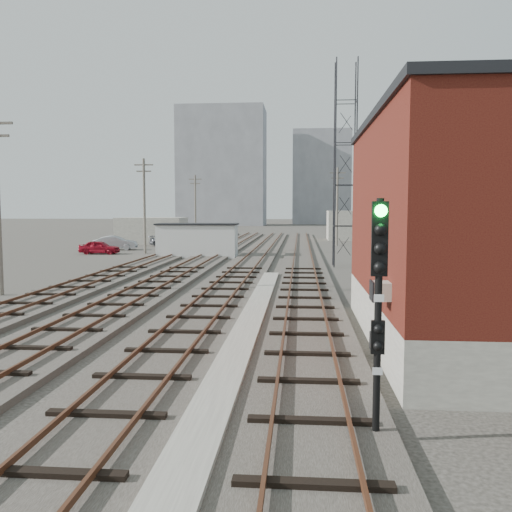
# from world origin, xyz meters

# --- Properties ---
(ground) EXTENTS (320.00, 320.00, 0.00)m
(ground) POSITION_xyz_m (0.00, 60.00, 0.00)
(ground) COLOR #282621
(ground) RESTS_ON ground
(track_right) EXTENTS (3.20, 90.00, 0.39)m
(track_right) POSITION_xyz_m (2.50, 39.00, 0.11)
(track_right) COLOR #332D28
(track_right) RESTS_ON ground
(track_mid_right) EXTENTS (3.20, 90.00, 0.39)m
(track_mid_right) POSITION_xyz_m (-1.50, 39.00, 0.11)
(track_mid_right) COLOR #332D28
(track_mid_right) RESTS_ON ground
(track_mid_left) EXTENTS (3.20, 90.00, 0.39)m
(track_mid_left) POSITION_xyz_m (-5.50, 39.00, 0.11)
(track_mid_left) COLOR #332D28
(track_mid_left) RESTS_ON ground
(track_left) EXTENTS (3.20, 90.00, 0.39)m
(track_left) POSITION_xyz_m (-9.50, 39.00, 0.11)
(track_left) COLOR #332D28
(track_left) RESTS_ON ground
(platform_curb) EXTENTS (0.90, 28.00, 0.26)m
(platform_curb) POSITION_xyz_m (0.50, 14.00, 0.13)
(platform_curb) COLOR gray
(platform_curb) RESTS_ON ground
(brick_building) EXTENTS (6.54, 12.20, 7.22)m
(brick_building) POSITION_xyz_m (7.50, 12.00, 3.63)
(brick_building) COLOR gray
(brick_building) RESTS_ON ground
(lattice_tower) EXTENTS (1.60, 1.60, 15.00)m
(lattice_tower) POSITION_xyz_m (5.50, 35.00, 7.50)
(lattice_tower) COLOR black
(lattice_tower) RESTS_ON ground
(utility_pole_left_b) EXTENTS (1.80, 0.24, 9.00)m
(utility_pole_left_b) POSITION_xyz_m (-12.50, 45.00, 4.80)
(utility_pole_left_b) COLOR #595147
(utility_pole_left_b) RESTS_ON ground
(utility_pole_left_c) EXTENTS (1.80, 0.24, 9.00)m
(utility_pole_left_c) POSITION_xyz_m (-12.50, 70.00, 4.80)
(utility_pole_left_c) COLOR #595147
(utility_pole_left_c) RESTS_ON ground
(utility_pole_right_a) EXTENTS (1.80, 0.24, 9.00)m
(utility_pole_right_a) POSITION_xyz_m (6.50, 28.00, 4.80)
(utility_pole_right_a) COLOR #595147
(utility_pole_right_a) RESTS_ON ground
(utility_pole_right_b) EXTENTS (1.80, 0.24, 9.00)m
(utility_pole_right_b) POSITION_xyz_m (6.50, 58.00, 4.80)
(utility_pole_right_b) COLOR #595147
(utility_pole_right_b) RESTS_ON ground
(apartment_left) EXTENTS (22.00, 14.00, 30.00)m
(apartment_left) POSITION_xyz_m (-18.00, 135.00, 15.00)
(apartment_left) COLOR gray
(apartment_left) RESTS_ON ground
(apartment_right) EXTENTS (16.00, 12.00, 26.00)m
(apartment_right) POSITION_xyz_m (8.00, 150.00, 13.00)
(apartment_right) COLOR gray
(apartment_right) RESTS_ON ground
(shed_left) EXTENTS (8.00, 5.00, 3.20)m
(shed_left) POSITION_xyz_m (-16.00, 60.00, 1.60)
(shed_left) COLOR gray
(shed_left) RESTS_ON ground
(shed_right) EXTENTS (6.00, 6.00, 4.00)m
(shed_right) POSITION_xyz_m (9.00, 70.00, 2.00)
(shed_right) COLOR gray
(shed_right) RESTS_ON ground
(signal_mast) EXTENTS (0.40, 0.42, 4.47)m
(signal_mast) POSITION_xyz_m (3.70, 4.31, 2.68)
(signal_mast) COLOR gray
(signal_mast) RESTS_ON ground
(switch_stand) EXTENTS (0.30, 0.30, 1.17)m
(switch_stand) POSITION_xyz_m (-4.98, 40.66, 0.55)
(switch_stand) COLOR black
(switch_stand) RESTS_ON ground
(site_trailer) EXTENTS (7.18, 3.27, 2.99)m
(site_trailer) POSITION_xyz_m (-6.79, 41.74, 1.51)
(site_trailer) COLOR silver
(site_trailer) RESTS_ON ground
(car_red) EXTENTS (3.80, 1.56, 1.29)m
(car_red) POSITION_xyz_m (-16.66, 44.18, 0.64)
(car_red) COLOR maroon
(car_red) RESTS_ON ground
(car_silver) EXTENTS (4.59, 2.12, 1.46)m
(car_silver) POSITION_xyz_m (-16.91, 49.30, 0.73)
(car_silver) COLOR #9DA0A4
(car_silver) RESTS_ON ground
(car_grey) EXTENTS (4.31, 2.03, 1.22)m
(car_grey) POSITION_xyz_m (-12.85, 55.29, 0.61)
(car_grey) COLOR slate
(car_grey) RESTS_ON ground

